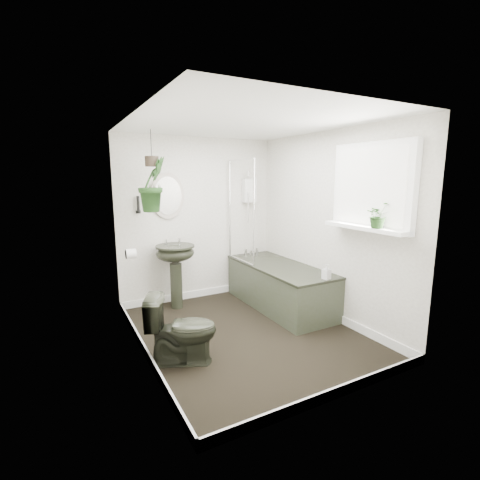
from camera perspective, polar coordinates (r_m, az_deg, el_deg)
name	(u,v)px	position (r m, az deg, el deg)	size (l,w,h in m)	color
floor	(246,333)	(4.11, 1.03, -15.03)	(2.30, 2.80, 0.02)	black
ceiling	(247,121)	(3.76, 1.15, 18.87)	(2.30, 2.80, 0.02)	white
wall_back	(198,219)	(5.03, -6.84, 3.37)	(2.30, 0.02, 2.30)	white
wall_front	(341,260)	(2.65, 16.23, -3.16)	(2.30, 0.02, 2.30)	white
wall_left	(138,242)	(3.36, -16.43, -0.39)	(0.02, 2.80, 2.30)	white
wall_right	(328,226)	(4.45, 14.24, 2.23)	(0.02, 2.80, 2.30)	white
skirting	(246,328)	(4.09, 1.03, -14.27)	(2.30, 2.80, 0.10)	white
bathtub	(279,286)	(4.80, 6.50, -7.49)	(0.72, 1.72, 0.58)	black
bath_screen	(241,211)	(4.83, 0.18, 4.72)	(0.04, 0.72, 1.40)	silver
shower_box	(249,191)	(5.28, 1.53, 8.12)	(0.20, 0.10, 0.35)	white
oval_mirror	(168,196)	(4.82, -11.77, 7.11)	(0.46, 0.03, 0.62)	beige
wall_sconce	(138,204)	(4.71, -16.37, 5.63)	(0.04, 0.04, 0.22)	black
toilet_roll_holder	(131,254)	(4.09, -17.49, -2.16)	(0.11, 0.11, 0.11)	white
window_recess	(372,187)	(3.87, 20.85, 8.16)	(0.08, 1.00, 0.90)	white
window_sill	(365,228)	(3.85, 19.77, 1.94)	(0.18, 1.00, 0.04)	white
window_blinds	(369,187)	(3.83, 20.41, 8.18)	(0.01, 0.86, 0.76)	white
toilet	(182,329)	(3.44, -9.54, -14.23)	(0.37, 0.65, 0.66)	black
pedestal_sink	(176,277)	(4.76, -10.45, -5.92)	(0.51, 0.43, 0.87)	black
sill_plant	(378,215)	(3.69, 21.70, 3.82)	(0.23, 0.20, 0.26)	black
hanging_plant	(153,184)	(4.32, -14.12, 8.86)	(0.36, 0.29, 0.65)	black
soap_bottle	(326,272)	(4.16, 14.01, -5.07)	(0.08, 0.08, 0.18)	black
hanging_pot	(152,161)	(4.33, -14.27, 12.40)	(0.16, 0.16, 0.12)	#2C2219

